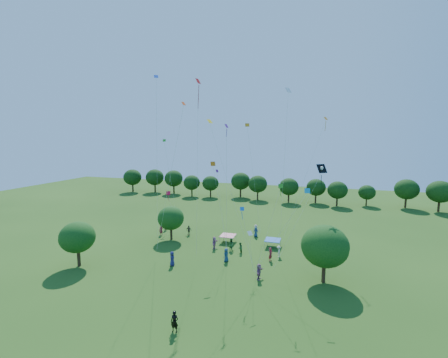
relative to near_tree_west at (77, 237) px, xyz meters
The scene contains 39 objects.
ground 19.67m from the near_tree_west, 26.41° to the right, with size 160.00×160.00×0.00m, color #2B5318.
near_tree_west is the anchor object (origin of this frame).
near_tree_north 13.89m from the near_tree_west, 62.34° to the left, with size 4.09×4.09×5.32m.
near_tree_east 29.47m from the near_tree_west, ahead, with size 5.13×5.13×6.49m.
treeline 49.36m from the near_tree_west, 71.61° to the left, with size 88.01×8.77×6.77m.
tent_red_stripe 20.79m from the near_tree_west, 42.07° to the left, with size 2.20×2.20×1.10m.
tent_blue 26.29m from the near_tree_west, 32.03° to the left, with size 2.20×2.20×1.10m.
man_in_black 19.23m from the near_tree_west, 25.06° to the right, with size 0.68×0.44×1.83m, color black.
crowd_person_0 25.91m from the near_tree_west, 42.76° to the left, with size 0.81×0.44×1.63m, color navy.
crowd_person_1 24.39m from the near_tree_west, 20.97° to the left, with size 0.67×0.43×1.79m, color maroon.
crowd_person_2 20.05m from the near_tree_west, 32.64° to the left, with size 0.88×0.48×1.78m, color #2D662B.
crowd_person_3 25.81m from the near_tree_west, 23.73° to the left, with size 1.01×0.45×1.55m, color beige.
crowd_person_4 17.44m from the near_tree_west, 61.58° to the left, with size 0.96×0.44×1.63m, color #453D37.
crowd_person_5 22.54m from the near_tree_west, ahead, with size 1.70×0.61×1.82m, color #945680.
crowd_person_6 18.68m from the near_tree_west, 21.58° to the left, with size 0.87×0.47×1.76m, color navy.
crowd_person_7 29.77m from the near_tree_west, 20.49° to the left, with size 0.63×0.40×1.67m, color maroon.
crowd_person_8 20.99m from the near_tree_west, 28.92° to the left, with size 0.76×0.41×1.54m, color #265927.
crowd_person_9 26.42m from the near_tree_west, 44.52° to the left, with size 1.14×0.51×1.75m, color #B7B493.
crowd_person_10 16.96m from the near_tree_west, 78.69° to the left, with size 1.06×0.48×1.81m, color #423E35.
crowd_person_11 17.96m from the near_tree_west, 36.61° to the left, with size 1.67×0.60×1.79m, color #AE6595.
crowd_person_12 11.97m from the near_tree_west, 17.85° to the left, with size 0.91×0.49×1.84m, color navy.
crowd_person_13 14.48m from the near_tree_west, 74.03° to the left, with size 0.64×0.41×1.72m, color maroon.
pirate_kite 30.90m from the near_tree_west, 17.43° to the left, with size 5.44×6.12×11.46m.
red_high_kite 21.85m from the near_tree_west, 31.02° to the left, with size 1.48×4.64×22.18m.
small_kite_0 18.62m from the near_tree_west, 27.40° to the left, with size 2.44×0.66×11.54m.
small_kite_1 33.51m from the near_tree_west, 28.78° to the left, with size 5.54×5.83×17.53m.
small_kite_2 25.72m from the near_tree_west, 37.91° to the left, with size 2.49×0.98×16.69m.
small_kite_3 24.68m from the near_tree_west, ahead, with size 2.75×0.37×9.97m.
small_kite_4 16.27m from the near_tree_west, 25.07° to the left, with size 1.40×1.27×21.97m.
small_kite_5 21.00m from the near_tree_west, 19.12° to the left, with size 0.77×2.29×16.23m.
small_kite_6 21.84m from the near_tree_west, ahead, with size 0.58×2.46×5.32m.
small_kite_7 26.81m from the near_tree_west, ahead, with size 5.62×1.00×9.44m.
small_kite_8 17.65m from the near_tree_west, 78.01° to the left, with size 1.96×0.71×5.44m.
small_kite_9 16.23m from the near_tree_west, ahead, with size 6.24×4.09×18.36m.
small_kite_10 20.69m from the near_tree_west, ahead, with size 5.64×0.72×16.60m.
small_kite_11 19.99m from the near_tree_west, 80.05° to the left, with size 3.09×1.50×14.36m.
small_kite_12 21.04m from the near_tree_west, ahead, with size 1.43×0.93×7.32m.
small_kite_13 18.40m from the near_tree_west, 21.34° to the left, with size 0.82×2.01×10.76m.
small_kite_14 28.72m from the near_tree_west, 15.92° to the left, with size 1.09×2.02×20.22m.
Camera 1 is at (10.59, -19.97, 15.95)m, focal length 24.00 mm.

